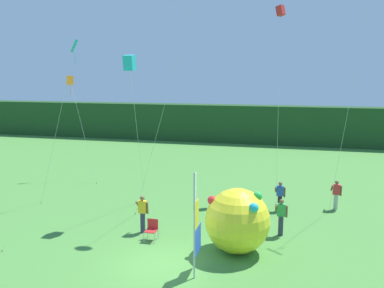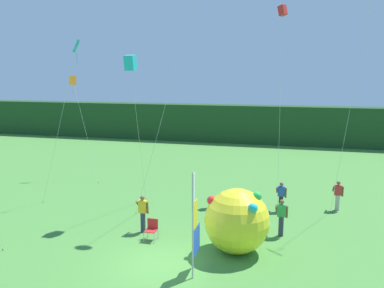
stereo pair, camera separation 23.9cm
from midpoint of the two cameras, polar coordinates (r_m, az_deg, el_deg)
ground_plane at (r=15.63m, az=-4.71°, el=-16.84°), size 120.00×120.00×0.00m
distant_treeline at (r=42.19m, az=7.75°, el=2.86°), size 80.00×2.40×3.94m
banner_flag at (r=14.16m, az=0.12°, el=-11.63°), size 0.06×1.03×3.81m
person_near_banner at (r=18.23m, az=-7.48°, el=-9.79°), size 0.55×0.48×1.71m
person_mid_field at (r=22.33m, az=19.71°, el=-6.80°), size 0.55×0.48×1.58m
person_far_left at (r=21.35m, az=12.20°, el=-7.23°), size 0.55×0.48×1.56m
person_far_right at (r=18.16m, az=12.30°, el=-10.08°), size 0.55×0.48×1.67m
inflatable_balloon at (r=16.16m, az=6.11°, el=-10.87°), size 2.60×2.60×2.60m
folding_chair at (r=17.56m, az=-6.20°, el=-11.93°), size 0.51×0.51×0.89m
kite_cyan_diamond_0 at (r=23.18m, az=-17.16°, el=11.66°), size 1.90×1.84×8.94m
kite_orange_diamond_1 at (r=28.57m, az=-17.09°, el=7.64°), size 2.85×1.90×7.00m
kite_cyan_box_3 at (r=19.56m, az=-9.32°, el=11.36°), size 0.56×2.73×7.99m
kite_red_box_4 at (r=24.53m, az=12.30°, el=17.94°), size 0.62×3.18×11.00m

